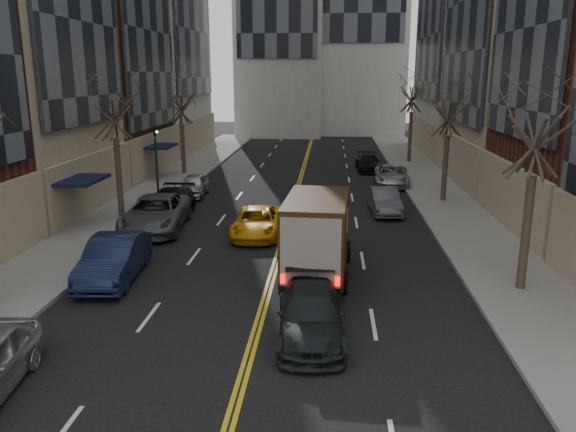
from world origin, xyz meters
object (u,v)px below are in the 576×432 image
at_px(ups_truck, 317,236).
at_px(taxi, 257,222).
at_px(pedestrian, 311,224).
at_px(observer_sedan, 311,315).

xyz_separation_m(ups_truck, taxi, (-2.93, 5.29, -0.94)).
bearing_deg(taxi, pedestrian, -17.66).
height_order(ups_truck, pedestrian, ups_truck).
relative_size(taxi, pedestrian, 2.78).
bearing_deg(observer_sedan, taxi, 102.68).
distance_m(ups_truck, observer_sedan, 5.07).
bearing_deg(pedestrian, taxi, 90.29).
distance_m(taxi, pedestrian, 2.65).
height_order(ups_truck, taxi, ups_truck).
distance_m(observer_sedan, taxi, 10.67).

